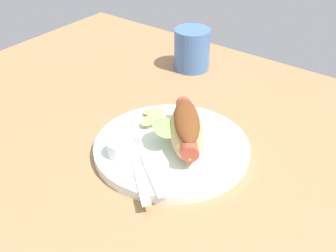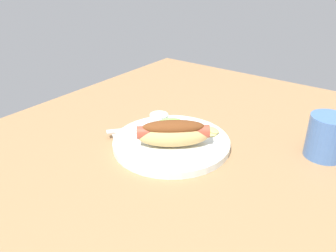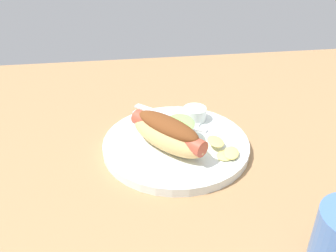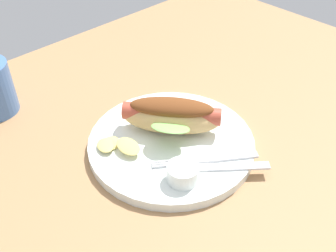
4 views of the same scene
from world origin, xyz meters
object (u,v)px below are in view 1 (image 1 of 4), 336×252
(hot_dog, at_px, (186,128))
(drinking_cup, at_px, (192,49))
(plate, at_px, (170,147))
(fork, at_px, (148,166))
(knife, at_px, (139,173))
(chips_pile, at_px, (153,115))
(sauce_ramekin, at_px, (121,148))

(hot_dog, distance_m, drinking_cup, 0.33)
(plate, height_order, fork, fork)
(knife, bearing_deg, plate, -42.71)
(fork, height_order, knife, same)
(fork, bearing_deg, drinking_cup, -29.71)
(plate, xyz_separation_m, chips_pile, (-0.07, 0.04, 0.01))
(knife, bearing_deg, fork, -49.49)
(knife, bearing_deg, drinking_cup, -25.52)
(drinking_cup, bearing_deg, hot_dog, -57.14)
(chips_pile, xyz_separation_m, drinking_cup, (-0.08, 0.25, 0.02))
(sauce_ramekin, relative_size, chips_pile, 0.60)
(sauce_ramekin, distance_m, fork, 0.06)
(plate, height_order, knife, knife)
(sauce_ramekin, bearing_deg, fork, 1.10)
(sauce_ramekin, distance_m, knife, 0.06)
(plate, relative_size, drinking_cup, 2.82)
(sauce_ramekin, height_order, drinking_cup, drinking_cup)
(plate, bearing_deg, chips_pile, 148.19)
(sauce_ramekin, height_order, knife, sauce_ramekin)
(sauce_ramekin, bearing_deg, drinking_cup, 106.96)
(sauce_ramekin, bearing_deg, hot_dog, 53.87)
(sauce_ramekin, bearing_deg, chips_pile, 103.13)
(sauce_ramekin, distance_m, chips_pile, 0.12)
(hot_dog, distance_m, chips_pile, 0.10)
(hot_dog, bearing_deg, chips_pile, 34.49)
(hot_dog, height_order, fork, hot_dog)
(knife, bearing_deg, sauce_ramekin, 20.27)
(plate, relative_size, knife, 1.75)
(knife, height_order, drinking_cup, drinking_cup)
(plate, xyz_separation_m, fork, (0.01, -0.07, 0.01))
(hot_dog, bearing_deg, plate, 90.04)
(knife, relative_size, chips_pile, 1.98)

